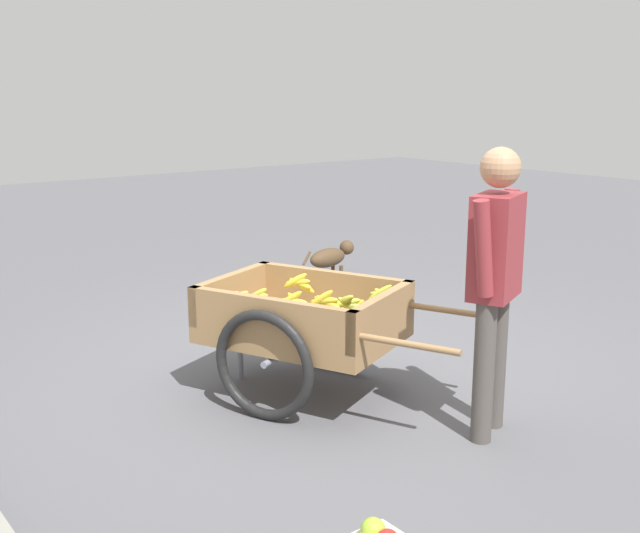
{
  "coord_description": "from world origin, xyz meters",
  "views": [
    {
      "loc": [
        -3.69,
        2.94,
        1.81
      ],
      "look_at": [
        -0.06,
        0.13,
        0.75
      ],
      "focal_mm": 42.88,
      "sensor_mm": 36.0,
      "label": 1
    }
  ],
  "objects": [
    {
      "name": "vendor_person",
      "position": [
        -1.22,
        -0.12,
        0.91
      ],
      "size": [
        0.32,
        0.53,
        1.54
      ],
      "color": "#4C4742",
      "rests_on": "ground"
    },
    {
      "name": "ground_plane",
      "position": [
        0.0,
        0.0,
        0.0
      ],
      "size": [
        24.0,
        24.0,
        0.0
      ],
      "primitive_type": "plane",
      "color": "#56565B"
    },
    {
      "name": "fruit_cart",
      "position": [
        -0.17,
        0.33,
        0.44
      ],
      "size": [
        1.82,
        1.34,
        0.71
      ],
      "color": "#937047",
      "rests_on": "ground"
    },
    {
      "name": "dog",
      "position": [
        1.83,
        -1.46,
        0.27
      ],
      "size": [
        0.24,
        0.67,
        0.4
      ],
      "color": "#4C3823",
      "rests_on": "ground"
    }
  ]
}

